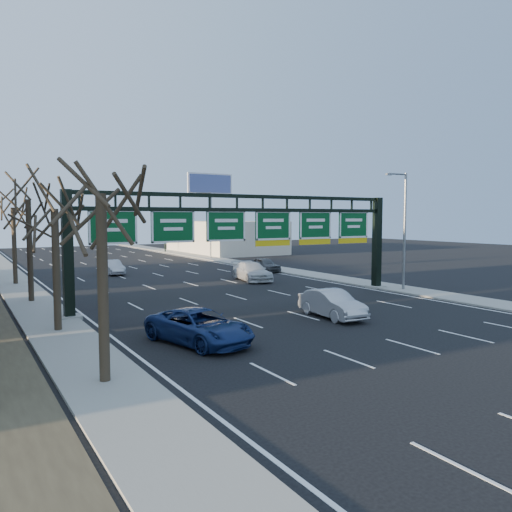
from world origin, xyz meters
TOP-DOWN VIEW (x-y plane):
  - ground at (0.00, 0.00)m, footprint 160.00×160.00m
  - sidewalk_left at (-12.80, 20.00)m, footprint 3.00×120.00m
  - sidewalk_right at (12.80, 20.00)m, footprint 3.00×120.00m
  - lane_markings at (0.00, 20.00)m, footprint 21.60×120.00m
  - sign_gantry at (0.16, 8.00)m, footprint 24.60×1.20m
  - building_right_distant at (20.00, 50.00)m, footprint 12.00×20.00m
  - tree_near at (-12.80, -4.00)m, footprint 3.60×3.60m
  - tree_gantry at (-12.80, 5.00)m, footprint 3.60×3.60m
  - tree_mid at (-12.80, 15.00)m, footprint 3.60×3.60m
  - tree_far at (-12.80, 25.00)m, footprint 3.60×3.60m
  - streetlight_near at (12.47, 6.00)m, footprint 2.15×0.22m
  - streetlight_far at (12.47, 40.00)m, footprint 2.15×0.22m
  - billboard_right at (15.00, 44.98)m, footprint 7.00×0.50m
  - traffic_signal_mast at (5.69, 55.00)m, footprint 10.16×0.54m
  - car_blue_suv at (-7.76, -0.70)m, footprint 3.90×6.04m
  - car_silver_sedan at (1.12, 0.76)m, footprint 2.01×4.84m
  - car_white_wagon at (5.61, 17.26)m, footprint 3.13×5.91m
  - car_grey_far at (10.50, 22.88)m, footprint 1.80×4.31m
  - car_silver_distant at (-3.78, 28.50)m, footprint 1.52×4.30m

SIDE VIEW (x-z plane):
  - ground at x=0.00m, z-range 0.00..0.00m
  - lane_markings at x=0.00m, z-range 0.00..0.01m
  - sidewalk_left at x=-12.80m, z-range 0.00..0.12m
  - sidewalk_right at x=12.80m, z-range 0.00..0.12m
  - car_silver_distant at x=-3.78m, z-range 0.00..1.41m
  - car_grey_far at x=10.50m, z-range 0.00..1.46m
  - car_blue_suv at x=-7.76m, z-range 0.00..1.55m
  - car_silver_sedan at x=1.12m, z-range 0.00..1.56m
  - car_white_wagon at x=5.61m, z-range 0.00..1.63m
  - building_right_distant at x=20.00m, z-range 0.00..5.00m
  - sign_gantry at x=0.16m, z-range 1.03..8.23m
  - streetlight_near at x=12.47m, z-range 0.58..9.58m
  - streetlight_far at x=12.47m, z-range 0.58..9.58m
  - traffic_signal_mast at x=5.69m, z-range 2.00..9.00m
  - tree_gantry at x=-12.80m, z-range 2.87..11.35m
  - tree_near at x=-12.80m, z-range 3.05..11.91m
  - tree_far at x=-12.80m, z-range 3.05..11.91m
  - tree_mid at x=-12.80m, z-range 3.23..12.47m
  - billboard_right at x=15.00m, z-range 3.06..15.06m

